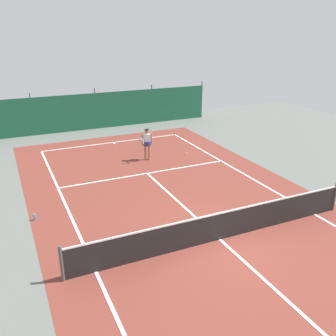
{
  "coord_description": "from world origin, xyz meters",
  "views": [
    {
      "loc": [
        -5.92,
        -8.82,
        6.51
      ],
      "look_at": [
        0.22,
        4.52,
        0.9
      ],
      "focal_mm": 39.76,
      "sensor_mm": 36.0,
      "label": 1
    }
  ],
  "objects_px": {
    "tennis_player": "(147,142)",
    "tennis_net": "(220,226)",
    "tennis_ball_near_player": "(186,154)",
    "tennis_ball_midcourt": "(50,170)",
    "water_bottle": "(35,217)"
  },
  "relations": [
    {
      "from": "tennis_net",
      "to": "tennis_ball_near_player",
      "type": "height_order",
      "value": "tennis_net"
    },
    {
      "from": "tennis_ball_midcourt",
      "to": "water_bottle",
      "type": "distance_m",
      "value": 5.01
    },
    {
      "from": "tennis_player",
      "to": "tennis_ball_midcourt",
      "type": "bearing_deg",
      "value": 9.3
    },
    {
      "from": "tennis_ball_near_player",
      "to": "water_bottle",
      "type": "height_order",
      "value": "water_bottle"
    },
    {
      "from": "tennis_ball_near_player",
      "to": "tennis_net",
      "type": "bearing_deg",
      "value": -110.06
    },
    {
      "from": "tennis_net",
      "to": "tennis_player",
      "type": "distance_m",
      "value": 8.24
    },
    {
      "from": "tennis_player",
      "to": "water_bottle",
      "type": "xyz_separation_m",
      "value": [
        -6.05,
        -4.31,
        -0.84
      ]
    },
    {
      "from": "water_bottle",
      "to": "tennis_ball_near_player",
      "type": "bearing_deg",
      "value": 27.28
    },
    {
      "from": "tennis_net",
      "to": "tennis_player",
      "type": "xyz_separation_m",
      "value": [
        0.73,
        8.2,
        0.45
      ]
    },
    {
      "from": "tennis_ball_midcourt",
      "to": "tennis_player",
      "type": "bearing_deg",
      "value": -6.43
    },
    {
      "from": "tennis_ball_midcourt",
      "to": "tennis_ball_near_player",
      "type": "bearing_deg",
      "value": -4.6
    },
    {
      "from": "tennis_ball_near_player",
      "to": "water_bottle",
      "type": "relative_size",
      "value": 0.28
    },
    {
      "from": "tennis_net",
      "to": "tennis_ball_near_player",
      "type": "relative_size",
      "value": 153.33
    },
    {
      "from": "water_bottle",
      "to": "tennis_player",
      "type": "bearing_deg",
      "value": 35.45
    },
    {
      "from": "tennis_player",
      "to": "tennis_net",
      "type": "bearing_deg",
      "value": 100.64
    }
  ]
}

